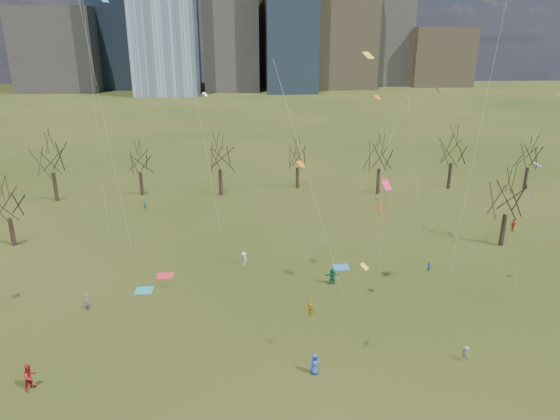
{
  "coord_description": "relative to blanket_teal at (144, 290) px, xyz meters",
  "views": [
    {
      "loc": [
        -3.25,
        -33.13,
        22.51
      ],
      "look_at": [
        0.0,
        12.0,
        7.0
      ],
      "focal_mm": 32.0,
      "sensor_mm": 36.0,
      "label": 1
    }
  ],
  "objects": [
    {
      "name": "person_10",
      "position": [
        42.74,
        12.5,
        0.76
      ],
      "size": [
        0.98,
        0.72,
        1.54
      ],
      "primitive_type": "imported",
      "rotation": [
        0.0,
        0.0,
        0.43
      ],
      "color": "#A33717",
      "rests_on": "ground"
    },
    {
      "name": "ground",
      "position": [
        13.08,
        -9.83,
        -0.01
      ],
      "size": [
        500.0,
        500.0,
        0.0
      ],
      "primitive_type": "plane",
      "color": "black",
      "rests_on": "ground"
    },
    {
      "name": "person_7",
      "position": [
        -4.31,
        -3.25,
        0.72
      ],
      "size": [
        0.46,
        0.6,
        1.47
      ],
      "primitive_type": "imported",
      "rotation": [
        0.0,
        0.0,
        4.49
      ],
      "color": "#75458A",
      "rests_on": "ground"
    },
    {
      "name": "blanket_crimson",
      "position": [
        1.54,
        2.99,
        0.0
      ],
      "size": [
        1.6,
        1.5,
        0.03
      ],
      "primitive_type": "cube",
      "color": "red",
      "rests_on": "ground"
    },
    {
      "name": "person_0",
      "position": [
        14.42,
        -13.47,
        0.78
      ],
      "size": [
        0.87,
        0.66,
        1.59
      ],
      "primitive_type": "imported",
      "rotation": [
        0.0,
        0.0,
        0.22
      ],
      "color": "#2848B1",
      "rests_on": "ground"
    },
    {
      "name": "blanket_teal",
      "position": [
        0.0,
        0.0,
        0.0
      ],
      "size": [
        1.6,
        1.5,
        0.03
      ],
      "primitive_type": "cube",
      "color": "teal",
      "rests_on": "ground"
    },
    {
      "name": "person_5",
      "position": [
        17.99,
        0.05,
        0.84
      ],
      "size": [
        1.62,
        0.6,
        1.72
      ],
      "primitive_type": "imported",
      "rotation": [
        0.0,
        0.0,
        3.08
      ],
      "color": "#16654B",
      "rests_on": "ground"
    },
    {
      "name": "bare_tree_row",
      "position": [
        12.99,
        27.39,
        6.1
      ],
      "size": [
        113.04,
        29.8,
        9.5
      ],
      "color": "black",
      "rests_on": "ground"
    },
    {
      "name": "kites_airborne",
      "position": [
        17.34,
        3.11,
        14.6
      ],
      "size": [
        71.22,
        49.5,
        33.99
      ],
      "color": "orange",
      "rests_on": "ground"
    },
    {
      "name": "person_8",
      "position": [
        28.32,
        2.11,
        0.49
      ],
      "size": [
        0.58,
        0.62,
        1.02
      ],
      "primitive_type": "imported",
      "rotation": [
        0.0,
        0.0,
        5.24
      ],
      "color": "#2956B4",
      "rests_on": "ground"
    },
    {
      "name": "person_12",
      "position": [
        28.14,
        20.37,
        0.72
      ],
      "size": [
        0.55,
        0.77,
        1.46
      ],
      "primitive_type": "imported",
      "rotation": [
        0.0,
        0.0,
        1.44
      ],
      "color": "orange",
      "rests_on": "ground"
    },
    {
      "name": "person_3",
      "position": [
        25.75,
        -12.67,
        0.58
      ],
      "size": [
        0.64,
        0.86,
        1.19
      ],
      "primitive_type": "imported",
      "rotation": [
        0.0,
        0.0,
        1.86
      ],
      "color": "slate",
      "rests_on": "ground"
    },
    {
      "name": "person_13",
      "position": [
        -4.24,
        24.3,
        0.8
      ],
      "size": [
        0.69,
        0.7,
        1.62
      ],
      "primitive_type": "imported",
      "rotation": [
        0.0,
        0.0,
        2.34
      ],
      "color": "#1C7E63",
      "rests_on": "ground"
    },
    {
      "name": "downtown_skyline",
      "position": [
        10.64,
        200.81,
        38.99
      ],
      "size": [
        212.5,
        78.0,
        118.0
      ],
      "color": "slate",
      "rests_on": "ground"
    },
    {
      "name": "person_4",
      "position": [
        15.13,
        -5.58,
        0.69
      ],
      "size": [
        0.85,
        0.8,
        1.41
      ],
      "primitive_type": "imported",
      "rotation": [
        0.0,
        0.0,
        2.43
      ],
      "color": "gold",
      "rests_on": "ground"
    },
    {
      "name": "person_9",
      "position": [
        9.45,
        4.96,
        0.73
      ],
      "size": [
        1.08,
        1.05,
        1.48
      ],
      "primitive_type": "imported",
      "rotation": [
        0.0,
        0.0,
        5.55
      ],
      "color": "silver",
      "rests_on": "ground"
    },
    {
      "name": "blanket_navy",
      "position": [
        19.57,
        3.7,
        0.0
      ],
      "size": [
        1.6,
        1.5,
        0.03
      ],
      "primitive_type": "cube",
      "color": "blue",
      "rests_on": "ground"
    },
    {
      "name": "person_2",
      "position": [
        -4.97,
        -13.71,
        0.95
      ],
      "size": [
        1.09,
        1.17,
        1.93
      ],
      "primitive_type": "imported",
      "rotation": [
        0.0,
        0.0,
        1.07
      ],
      "color": "maroon",
      "rests_on": "ground"
    }
  ]
}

